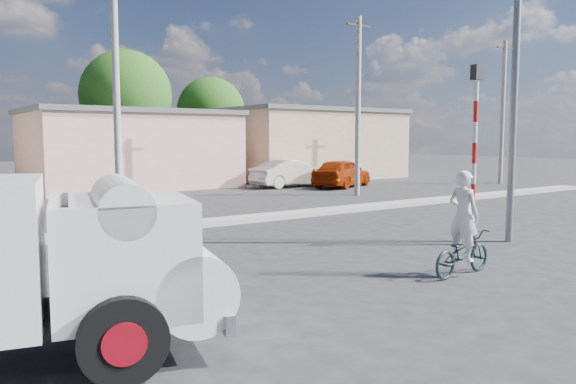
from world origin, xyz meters
TOP-DOWN VIEW (x-y plane):
  - ground_plane at (0.00, 0.00)m, footprint 120.00×120.00m
  - median at (0.00, 8.00)m, footprint 40.00×0.80m
  - bicycle at (0.43, -0.33)m, footprint 1.69×0.68m
  - cyclist at (0.43, -0.33)m, footprint 0.45×0.65m
  - car_cream at (8.98, 17.23)m, footprint 4.46×1.78m
  - car_red at (11.16, 15.54)m, footprint 4.78×3.45m
  - traffic_pole at (3.20, 1.50)m, footprint 0.28×0.18m
  - streetlight at (4.14, 1.20)m, footprint 2.34×0.22m
  - building_row at (1.10, 22.00)m, footprint 37.80×7.30m
  - tree_row at (-2.27, 28.62)m, footprint 34.13×7.32m
  - utility_poles at (3.25, 12.00)m, footprint 35.40×0.24m

SIDE VIEW (x-z plane):
  - ground_plane at x=0.00m, z-range 0.00..0.00m
  - median at x=0.00m, z-range 0.00..0.16m
  - bicycle at x=0.43m, z-range 0.00..0.87m
  - car_cream at x=8.98m, z-range 0.00..1.44m
  - car_red at x=11.16m, z-range 0.00..1.51m
  - cyclist at x=0.43m, z-range 0.00..1.72m
  - building_row at x=1.10m, z-range -0.09..4.35m
  - traffic_pole at x=3.20m, z-range 0.41..4.77m
  - utility_poles at x=3.25m, z-range 0.07..8.07m
  - tree_row at x=-2.27m, z-range 0.78..8.88m
  - streetlight at x=4.14m, z-range 0.46..9.46m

